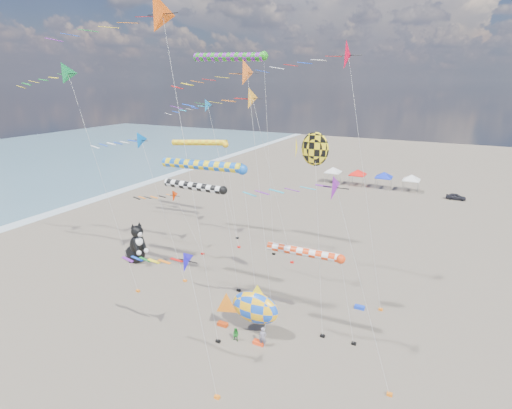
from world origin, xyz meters
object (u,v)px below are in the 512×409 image
Objects in this scene: person_adult at (263,337)px; parked_car at (456,197)px; fish_inflatable at (255,307)px; cat_inflatable at (136,242)px; child_blue at (253,307)px; child_green at (236,335)px.

person_adult is 53.28m from parked_car.
fish_inflatable reaches higher than person_adult.
cat_inflatable is at bearing 147.87° from person_adult.
parked_car is (14.07, 50.58, -1.98)m from fish_inflatable.
cat_inflatable is at bearing 104.61° from child_blue.
fish_inflatable is 2.41m from person_adult.
cat_inflatable is 21.03m from person_adult.
person_adult is at bearing 164.67° from parked_car.
cat_inflatable reaches higher than child_green.
person_adult is at bearing -41.50° from fish_inflatable.
child_blue is 0.33× the size of parked_car.
fish_inflatable is 2.61m from child_green.
parked_car is at bearing 71.24° from cat_inflatable.
child_green is at bearing 177.15° from person_adult.
child_green is 4.34m from child_blue.
fish_inflatable is at bearing 163.01° from parked_car.
cat_inflatable is 2.94× the size of person_adult.
cat_inflatable reaches higher than person_adult.
person_adult is at bearing -3.27° from cat_inflatable.
person_adult is 0.52× the size of parked_car.
fish_inflatable is 3.27× the size of person_adult.
cat_inflatable is at bearing 142.38° from parked_car.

